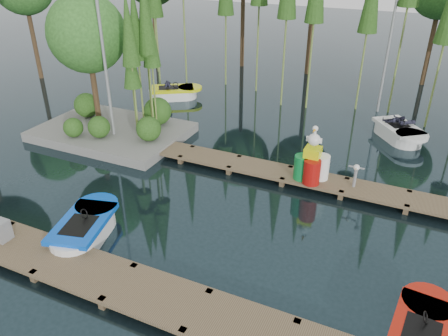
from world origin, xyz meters
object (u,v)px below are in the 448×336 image
at_px(utility_cabinet, 0,230).
at_px(drum_cluster, 312,165).
at_px(island, 102,61).
at_px(boat_blue, 85,229).
at_px(boat_red, 421,334).
at_px(boat_yellow_far, 174,93).
at_px(yellow_barrel, 309,167).

relative_size(utility_cabinet, drum_cluster, 0.30).
xyz_separation_m(island, boat_blue, (4.09, -6.43, -2.91)).
bearing_deg(island, utility_cabinet, -73.10).
relative_size(boat_blue, boat_red, 1.13).
relative_size(boat_blue, utility_cabinet, 5.16).
height_order(boat_yellow_far, utility_cabinet, boat_yellow_far).
bearing_deg(boat_blue, drum_cluster, 32.38).
relative_size(island, boat_blue, 2.22).
distance_m(boat_blue, yellow_barrel, 7.56).
relative_size(island, yellow_barrel, 8.46).
distance_m(yellow_barrel, drum_cluster, 0.26).
xyz_separation_m(boat_red, yellow_barrel, (-3.97, 5.58, 0.45)).
bearing_deg(drum_cluster, boat_red, -54.65).
distance_m(island, boat_blue, 8.16).
bearing_deg(utility_cabinet, boat_blue, 38.29).
distance_m(island, utility_cabinet, 8.54).
height_order(utility_cabinet, drum_cluster, drum_cluster).
distance_m(boat_red, utility_cabinet, 10.80).
bearing_deg(boat_blue, island, 107.86).
distance_m(island, drum_cluster, 9.54).
bearing_deg(yellow_barrel, boat_yellow_far, 146.44).
bearing_deg(boat_blue, boat_red, -14.20).
distance_m(boat_red, drum_cluster, 6.69).
height_order(island, drum_cluster, island).
bearing_deg(yellow_barrel, boat_red, -54.60).
distance_m(utility_cabinet, drum_cluster, 9.69).
xyz_separation_m(utility_cabinet, drum_cluster, (6.85, 6.85, 0.28)).
relative_size(island, utility_cabinet, 11.46).
bearing_deg(boat_blue, utility_cabinet, -156.29).
height_order(island, utility_cabinet, island).
xyz_separation_m(boat_blue, boat_yellow_far, (-3.95, 11.59, 0.03)).
relative_size(island, drum_cluster, 3.43).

